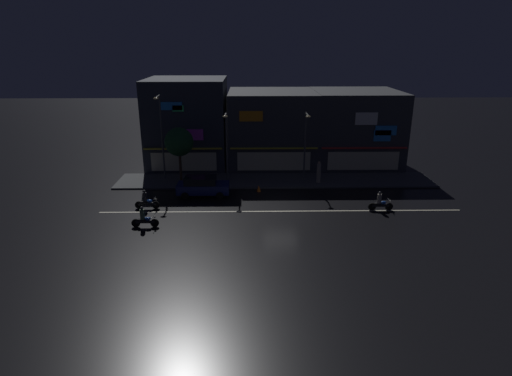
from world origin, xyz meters
TOP-DOWN VIEW (x-y plane):
  - ground_plane at (0.00, 0.00)m, footprint 140.00×140.00m
  - lane_divider_stripe at (0.00, 0.00)m, footprint 27.43×0.16m
  - sidewalk_far at (0.00, 7.42)m, footprint 28.88×4.38m
  - storefront_left_block at (8.66, 13.90)m, footprint 8.62×8.74m
  - storefront_center_block at (-8.66, 13.55)m, footprint 7.83×8.04m
  - storefront_right_block at (-0.00, 13.89)m, footprint 8.80×8.72m
  - streetlamp_west at (-10.24, 7.79)m, footprint 0.44×1.64m
  - streetlamp_mid at (-4.39, 7.22)m, footprint 0.44×1.64m
  - streetlamp_east at (2.71, 7.67)m, footprint 0.44×1.64m
  - pedestrian_on_sidewalk at (3.89, 6.62)m, footprint 0.37×0.37m
  - street_tree at (-8.54, 6.78)m, footprint 2.54×2.54m
  - parked_car_near_kerb at (-6.27, 3.57)m, footprint 4.30×1.98m
  - motorcycle_lead at (-9.67, -2.72)m, footprint 1.90×0.60m
  - motorcycle_following at (-10.30, 0.73)m, footprint 1.90×0.60m
  - motorcycle_opposite_lane at (7.56, 0.08)m, footprint 1.90×0.60m
  - traffic_cone at (-1.57, 4.59)m, footprint 0.36×0.36m

SIDE VIEW (x-z plane):
  - ground_plane at x=0.00m, z-range 0.00..0.00m
  - lane_divider_stripe at x=0.00m, z-range 0.00..0.01m
  - sidewalk_far at x=0.00m, z-range 0.00..0.14m
  - traffic_cone at x=-1.57m, z-range 0.00..0.55m
  - motorcycle_lead at x=-9.67m, z-range -0.13..1.39m
  - motorcycle_following at x=-10.30m, z-range -0.13..1.39m
  - motorcycle_opposite_lane at x=7.56m, z-range -0.13..1.39m
  - parked_car_near_kerb at x=-6.27m, z-range 0.03..1.70m
  - pedestrian_on_sidewalk at x=3.89m, z-range 0.07..2.02m
  - storefront_right_block at x=0.00m, z-range 0.00..7.50m
  - storefront_left_block at x=8.66m, z-range 0.00..7.52m
  - streetlamp_east at x=2.71m, z-range 0.76..6.90m
  - street_tree at x=-8.54m, z-range 1.36..6.37m
  - streetlamp_mid at x=-4.39m, z-range 0.76..7.00m
  - storefront_center_block at x=-8.66m, z-range 0.00..8.78m
  - streetlamp_west at x=-10.24m, z-range 0.79..8.49m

